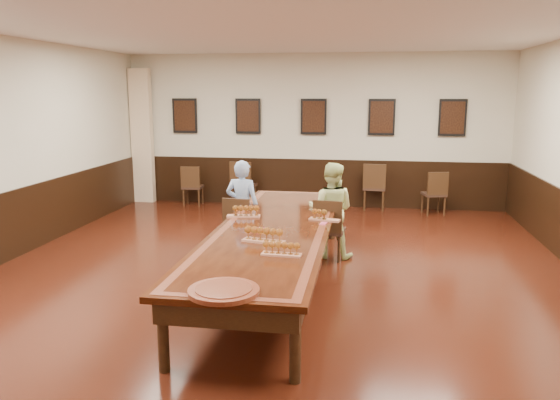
% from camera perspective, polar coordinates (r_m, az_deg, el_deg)
% --- Properties ---
extents(floor, '(8.00, 10.00, 0.02)m').
position_cam_1_polar(floor, '(7.05, -0.65, -8.87)').
color(floor, black).
rests_on(floor, ground).
extents(ceiling, '(8.00, 10.00, 0.02)m').
position_cam_1_polar(ceiling, '(6.66, -0.71, 18.10)').
color(ceiling, white).
rests_on(ceiling, floor).
extents(wall_back, '(8.00, 0.02, 3.20)m').
position_cam_1_polar(wall_back, '(11.61, 3.54, 7.23)').
color(wall_back, beige).
rests_on(wall_back, floor).
extents(wall_front, '(8.00, 0.02, 3.20)m').
position_cam_1_polar(wall_front, '(2.05, -25.83, -13.45)').
color(wall_front, beige).
rests_on(wall_front, floor).
extents(chair_man, '(0.46, 0.50, 0.89)m').
position_cam_1_polar(chair_man, '(8.22, -4.14, -2.65)').
color(chair_man, '#321F16').
rests_on(chair_man, floor).
extents(chair_woman, '(0.47, 0.50, 0.90)m').
position_cam_1_polar(chair_woman, '(8.01, 5.19, -2.99)').
color(chair_woman, '#321F16').
rests_on(chair_woman, floor).
extents(spare_chair_a, '(0.43, 0.47, 0.87)m').
position_cam_1_polar(spare_chair_a, '(11.86, -9.10, 1.51)').
color(spare_chair_a, '#321F16').
rests_on(spare_chair_a, floor).
extents(spare_chair_b, '(0.51, 0.55, 0.99)m').
position_cam_1_polar(spare_chair_b, '(11.57, -3.80, 1.69)').
color(spare_chair_b, '#321F16').
rests_on(spare_chair_b, floor).
extents(spare_chair_c, '(0.49, 0.53, 0.97)m').
position_cam_1_polar(spare_chair_c, '(11.47, 9.86, 1.43)').
color(spare_chair_c, '#321F16').
rests_on(spare_chair_c, floor).
extents(spare_chair_d, '(0.50, 0.53, 0.88)m').
position_cam_1_polar(spare_chair_d, '(11.27, 15.78, 0.74)').
color(spare_chair_d, '#321F16').
rests_on(spare_chair_d, floor).
extents(person_man, '(0.55, 0.40, 1.42)m').
position_cam_1_polar(person_man, '(8.24, -3.95, -0.72)').
color(person_man, '#4775B3').
rests_on(person_man, floor).
extents(person_woman, '(0.76, 0.62, 1.41)m').
position_cam_1_polar(person_woman, '(8.04, 5.34, -1.07)').
color(person_woman, '#D2DD8A').
rests_on(person_woman, floor).
extents(pink_phone, '(0.10, 0.15, 0.01)m').
position_cam_1_polar(pink_phone, '(7.01, 4.56, -2.47)').
color(pink_phone, '#D74769').
rests_on(pink_phone, conference_table).
extents(curtain, '(0.45, 0.18, 2.90)m').
position_cam_1_polar(curtain, '(12.38, -14.21, 6.46)').
color(curtain, beige).
rests_on(curtain, floor).
extents(wainscoting, '(8.00, 10.00, 1.00)m').
position_cam_1_polar(wainscoting, '(6.89, -0.66, -4.89)').
color(wainscoting, black).
rests_on(wainscoting, floor).
extents(conference_table, '(1.40, 5.00, 0.76)m').
position_cam_1_polar(conference_table, '(6.86, -0.66, -4.00)').
color(conference_table, black).
rests_on(conference_table, floor).
extents(posters, '(6.14, 0.04, 0.74)m').
position_cam_1_polar(posters, '(11.53, 3.53, 8.69)').
color(posters, black).
rests_on(posters, wall_back).
extents(flight_a, '(0.46, 0.20, 0.17)m').
position_cam_1_polar(flight_a, '(7.36, -3.77, -1.23)').
color(flight_a, '#A96547').
rests_on(flight_a, conference_table).
extents(flight_b, '(0.42, 0.21, 0.15)m').
position_cam_1_polar(flight_b, '(7.17, 4.46, -1.62)').
color(flight_b, '#A96547').
rests_on(flight_b, conference_table).
extents(flight_c, '(0.50, 0.24, 0.18)m').
position_cam_1_polar(flight_c, '(6.12, -1.73, -3.73)').
color(flight_c, '#A96547').
rests_on(flight_c, conference_table).
extents(flight_d, '(0.42, 0.15, 0.15)m').
position_cam_1_polar(flight_d, '(5.64, 0.14, -5.18)').
color(flight_d, '#A96547').
rests_on(flight_d, conference_table).
extents(red_plate_grp, '(0.22, 0.22, 0.03)m').
position_cam_1_polar(red_plate_grp, '(6.64, -2.27, -3.18)').
color(red_plate_grp, '#B90C34').
rests_on(red_plate_grp, conference_table).
extents(carved_platter, '(0.67, 0.67, 0.05)m').
position_cam_1_polar(carved_platter, '(4.67, -5.90, -9.41)').
color(carved_platter, '#571F11').
rests_on(carved_platter, conference_table).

